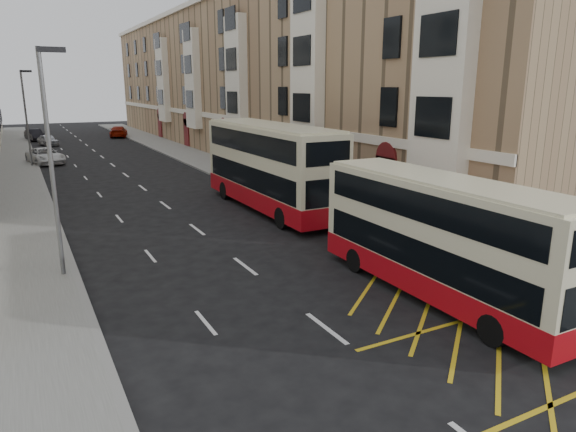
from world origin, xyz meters
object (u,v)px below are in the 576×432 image
double_decker_rear (270,167)px  car_red (119,132)px  double_decker_front (441,238)px  car_dark (35,135)px  pedestrian_near (573,273)px  pedestrian_far (482,247)px  street_lamp_far (26,113)px  car_silver (48,140)px  white_van (45,156)px  street_lamp_near (51,152)px

double_decker_rear → car_red: 48.10m
double_decker_front → car_dark: size_ratio=2.28×
double_decker_front → pedestrian_near: (3.23, -2.55, -0.94)m
pedestrian_far → street_lamp_far: bearing=-57.2°
car_silver → double_decker_front: bearing=-95.6°
pedestrian_far → white_van: (-13.01, 38.12, -0.23)m
car_silver → street_lamp_far: bearing=-111.9°
car_dark → double_decker_rear: bearing=-89.8°
pedestrian_far → car_silver: (-11.87, 53.92, -0.29)m
double_decker_rear → pedestrian_near: bearing=-80.6°
double_decker_rear → white_van: double_decker_rear is taller
double_decker_front → white_van: (-9.70, 39.27, -1.34)m
double_decker_front → double_decker_rear: (0.50, 13.78, 0.41)m
white_van → car_silver: bearing=73.5°
car_silver → car_red: bearing=21.9°
white_van → double_decker_front: bearing=-88.5°
street_lamp_far → double_decker_rear: (11.35, -23.97, -2.18)m
pedestrian_far → car_dark: pedestrian_far is taller
car_silver → pedestrian_near: bearing=-92.8°
street_lamp_near → double_decker_rear: (11.35, 6.03, -2.18)m
double_decker_front → car_red: (0.70, 61.86, -1.31)m
car_silver → car_dark: size_ratio=0.87×
street_lamp_near → car_silver: (2.30, 47.31, -3.98)m
double_decker_rear → car_dark: size_ratio=2.73×
white_van → double_decker_rear: bearing=-80.5°
street_lamp_near → white_van: 31.78m
double_decker_rear → pedestrian_near: 16.62m
double_decker_front → pedestrian_near: 4.22m
car_red → double_decker_rear: bearing=103.9°
street_lamp_far → pedestrian_far: (14.16, -36.61, -3.69)m
white_van → car_dark: car_dark is taller
double_decker_front → car_dark: 62.89m
double_decker_front → pedestrian_near: double_decker_front is taller
pedestrian_far → street_lamp_near: bearing=-13.4°
double_decker_front → white_van: size_ratio=1.96×
pedestrian_near → white_van: pedestrian_near is taller
street_lamp_far → car_red: (11.55, 24.10, -3.89)m
white_van → pedestrian_near: bearing=-85.2°
double_decker_rear → white_van: (-10.20, 25.48, -1.74)m
pedestrian_near → pedestrian_far: 3.71m
double_decker_front → car_red: size_ratio=1.96×
pedestrian_far → car_red: pedestrian_far is taller
street_lamp_far → white_van: bearing=52.7°
street_lamp_far → pedestrian_far: 39.42m
pedestrian_near → car_dark: pedestrian_near is taller
pedestrian_near → car_red: pedestrian_near is taller
double_decker_front → white_van: bearing=104.2°
street_lamp_near → pedestrian_far: street_lamp_near is taller
street_lamp_near → car_dark: (1.15, 54.37, -3.90)m
pedestrian_far → car_silver: 55.21m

